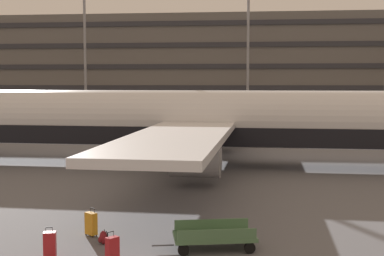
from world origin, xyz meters
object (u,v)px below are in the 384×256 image
Objects in this scene: suitcase_red at (112,247)px; suitcase_orange at (91,223)px; airliner at (211,122)px; baggage_cart at (214,236)px; suitcase_large at (50,245)px; backpack_purple at (103,238)px.

suitcase_orange is at bearing 120.38° from suitcase_red.
airliner is 44.78× the size of suitcase_orange.
suitcase_red is 3.27m from baggage_cart.
suitcase_large is 1.03× the size of suitcase_orange.
baggage_cart is (3.70, -0.14, 0.21)m from backpack_purple.
suitcase_orange is 4.49m from baggage_cart.
backpack_purple is at bearing -98.00° from airliner.
baggage_cart reaches higher than backpack_purple.
suitcase_red is at bearing -59.62° from suitcase_orange.
suitcase_large is at bearing -102.02° from suitcase_orange.
suitcase_orange reaches higher than baggage_cart.
suitcase_red is at bearing -95.22° from airliner.
suitcase_red is 1.62m from backpack_purple.
airliner is 17.34m from baggage_cart.
suitcase_large is 2.04× the size of backpack_purple.
backpack_purple is at bearing 115.72° from suitcase_red.
suitcase_large is at bearing -127.02° from backpack_purple.
airliner is at bearing 79.06° from suitcase_large.
suitcase_red reaches higher than baggage_cart.
suitcase_red is at bearing -156.33° from baggage_cart.
airliner reaches higher than backpack_purple.
backpack_purple is 3.71m from baggage_cart.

